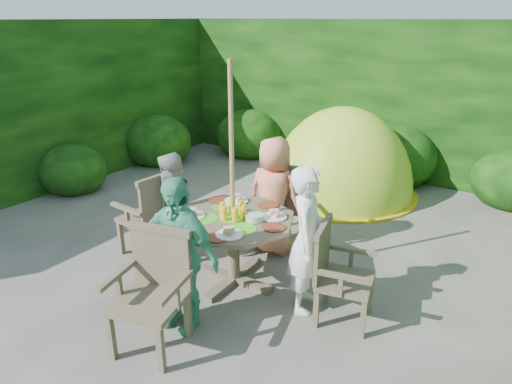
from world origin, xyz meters
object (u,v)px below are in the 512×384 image
Objects in this scene: parasol_pole at (232,180)px; garden_chair_front at (153,288)px; patio_table at (234,228)px; dome_tent at (339,193)px; garden_chair_left at (151,213)px; child_left at (171,209)px; garden_chair_right at (337,272)px; child_front at (178,254)px; garden_chair_back at (288,201)px; child_back at (274,196)px; child_right at (307,240)px.

garden_chair_front is (0.02, -1.10, -0.59)m from parasol_pole.
dome_tent reaches higher than patio_table.
garden_chair_left is 0.77× the size of child_left.
garden_chair_front is at bearing -89.22° from patio_table.
dome_tent is at bearing 93.05° from parasol_pole.
child_left reaches higher than garden_chair_front.
child_front is at bearing 114.59° from garden_chair_right.
garden_chair_back is 0.72× the size of child_back.
garden_chair_back reaches higher than garden_chair_front.
child_right is 1.13m from child_back.
garden_chair_right is (1.10, 0.02, -0.14)m from patio_table.
child_left is at bearing -177.97° from patio_table.
parasol_pole is at bearing -165.23° from patio_table.
garden_chair_back is at bearing 140.10° from garden_chair_left.
child_left is at bearing 42.57° from garden_chair_back.
patio_table is at bearing 95.78° from garden_chair_left.
dome_tent is (-0.13, 1.83, -0.51)m from garden_chair_back.
child_right is at bearing 73.73° from child_left.
garden_chair_front reaches higher than patio_table.
garden_chair_right is 1.56m from garden_chair_front.
dome_tent is at bearing 10.69° from garden_chair_right.
child_left is at bearing 78.74° from garden_chair_right.
patio_table is 1.35× the size of garden_chair_front.
child_right is 1.00× the size of child_front.
parasol_pole reaches higher than garden_chair_back.
garden_chair_left is (-1.10, -0.05, -0.10)m from patio_table.
child_back is (-1.13, 0.78, 0.21)m from garden_chair_right.
child_back is 2.23m from dome_tent.
child_front is at bearing -88.34° from patio_table.
garden_chair_right is 3.20m from dome_tent.
parasol_pole is 2.29× the size of garden_chair_back.
garden_chair_right is (1.10, 0.02, -0.64)m from parasol_pole.
garden_chair_back reaches higher than garden_chair_right.
child_left is at bearing 96.82° from garden_chair_left.
garden_chair_right is at bearing 73.29° from child_left.
child_front reaches higher than patio_table.
patio_table is 1.35× the size of garden_chair_left.
garden_chair_front is at bearing 124.94° from child_right.
garden_chair_right is at bearing 143.48° from child_back.
dome_tent reaches higher than child_left.
garden_chair_front is at bearing -93.65° from child_front.
child_back is (1.07, 0.84, 0.17)m from garden_chair_left.
parasol_pole reaches higher than patio_table.
child_right is (0.80, 0.03, -0.42)m from parasol_pole.
garden_chair_right is 2.20m from garden_chair_left.
dome_tent is (-0.18, 3.72, -0.68)m from child_front.
garden_chair_right is 0.63× the size of child_front.
child_back reaches higher than garden_chair_right.
parasol_pole is 2.34× the size of garden_chair_left.
child_front is 0.52× the size of dome_tent.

